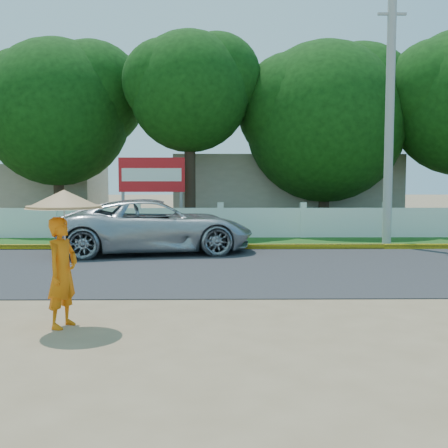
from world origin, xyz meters
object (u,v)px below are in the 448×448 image
vehicle (155,226)px  utility_pole (389,119)px  monk_with_parasol (63,238)px  billboard (152,179)px

vehicle → utility_pole: bearing=-88.0°
vehicle → monk_with_parasol: bearing=166.7°
utility_pole → monk_with_parasol: 12.67m
utility_pole → billboard: bearing=156.5°
vehicle → monk_with_parasol: (-0.46, -8.09, 0.54)m
vehicle → billboard: billboard is taller
utility_pole → billboard: (-7.93, 3.44, -1.90)m
utility_pole → vehicle: bearing=-168.0°
vehicle → billboard: bearing=-2.7°
utility_pole → vehicle: size_ratio=1.42×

